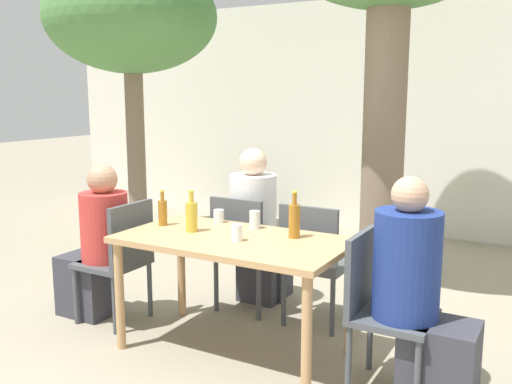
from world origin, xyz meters
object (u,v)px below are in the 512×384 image
at_px(dining_table_front, 233,251).
at_px(oil_cruet_2, 191,216).
at_px(person_seated_0, 97,249).
at_px(person_seated_1, 420,301).
at_px(amber_bottle_1, 294,220).
at_px(patio_chair_2, 244,247).
at_px(drinking_glass_1, 219,216).
at_px(patio_chair_1, 379,302).
at_px(drinking_glass_0, 254,220).
at_px(patio_chair_0, 121,255).
at_px(patio_chair_3, 314,257).
at_px(drinking_glass_2, 237,233).
at_px(tree_far, 131,20).
at_px(amber_bottle_0, 163,212).
at_px(person_seated_2, 258,233).

bearing_deg(dining_table_front, oil_cruet_2, -179.66).
height_order(person_seated_0, person_seated_1, person_seated_1).
relative_size(dining_table_front, amber_bottle_1, 4.85).
xyz_separation_m(patio_chair_2, drinking_glass_1, (-0.02, -0.32, 0.30)).
bearing_deg(patio_chair_1, amber_bottle_1, 73.47).
bearing_deg(oil_cruet_2, drinking_glass_0, 41.48).
xyz_separation_m(patio_chair_0, patio_chair_1, (1.93, 0.00, 0.00)).
bearing_deg(patio_chair_2, person_seated_1, 157.05).
bearing_deg(drinking_glass_1, drinking_glass_0, -5.50).
xyz_separation_m(patio_chair_3, person_seated_1, (0.90, -0.63, 0.05)).
bearing_deg(patio_chair_0, drinking_glass_2, 86.60).
bearing_deg(tree_far, oil_cruet_2, -41.55).
height_order(patio_chair_1, amber_bottle_0, amber_bottle_0).
height_order(person_seated_0, drinking_glass_0, person_seated_0).
bearing_deg(drinking_glass_0, amber_bottle_0, -158.81).
xyz_separation_m(patio_chair_0, oil_cruet_2, (0.64, -0.00, 0.36)).
relative_size(tree_far, patio_chair_2, 3.37).
bearing_deg(patio_chair_1, person_seated_2, 55.75).
relative_size(person_seated_1, oil_cruet_2, 4.49).
xyz_separation_m(patio_chair_3, amber_bottle_0, (-0.90, -0.58, 0.35)).
distance_m(patio_chair_3, person_seated_2, 0.63).
distance_m(person_seated_2, amber_bottle_1, 0.98).
height_order(patio_chair_0, patio_chair_1, same).
relative_size(person_seated_1, person_seated_2, 0.99).
bearing_deg(amber_bottle_0, oil_cruet_2, -10.19).
relative_size(patio_chair_3, person_seated_0, 0.77).
bearing_deg(tree_far, patio_chair_2, -29.63).
bearing_deg(patio_chair_1, drinking_glass_0, 73.77).
bearing_deg(person_seated_2, drinking_glass_2, 111.38).
relative_size(person_seated_0, person_seated_2, 0.93).
bearing_deg(patio_chair_1, dining_table_front, 90.00).
relative_size(patio_chair_0, drinking_glass_2, 8.75).
bearing_deg(patio_chair_1, person_seated_0, 90.00).
distance_m(person_seated_0, drinking_glass_0, 1.27).
xyz_separation_m(patio_chair_0, patio_chair_2, (0.67, 0.63, 0.00)).
height_order(patio_chair_3, amber_bottle_0, amber_bottle_0).
xyz_separation_m(patio_chair_2, amber_bottle_0, (-0.31, -0.58, 0.35)).
relative_size(patio_chair_0, amber_bottle_0, 3.65).
relative_size(patio_chair_1, person_seated_0, 0.77).
distance_m(patio_chair_2, person_seated_0, 1.11).
distance_m(patio_chair_2, patio_chair_3, 0.59).
xyz_separation_m(tree_far, drinking_glass_0, (2.37, -1.53, -1.62)).
bearing_deg(patio_chair_0, dining_table_front, 90.00).
height_order(person_seated_0, amber_bottle_0, person_seated_0).
distance_m(dining_table_front, drinking_glass_2, 0.17).
height_order(tree_far, oil_cruet_2, tree_far).
distance_m(tree_far, patio_chair_3, 3.50).
distance_m(dining_table_front, drinking_glass_0, 0.32).
distance_m(dining_table_front, patio_chair_1, 0.98).
distance_m(person_seated_0, amber_bottle_1, 1.60).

